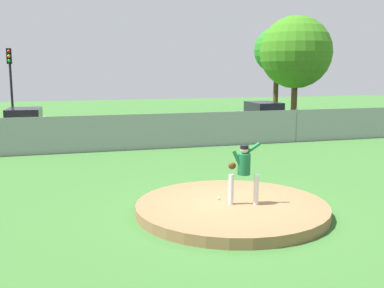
% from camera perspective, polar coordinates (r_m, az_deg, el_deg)
% --- Properties ---
extents(ground_plane, '(80.00, 80.00, 0.00)m').
position_cam_1_polar(ground_plane, '(17.39, -2.20, -2.82)').
color(ground_plane, '#386B2D').
extents(asphalt_strip, '(44.00, 7.00, 0.01)m').
position_cam_1_polar(asphalt_strip, '(25.59, -6.87, 1.04)').
color(asphalt_strip, '#2B2B2D').
rests_on(asphalt_strip, ground_plane).
extents(pitchers_mound, '(4.94, 4.94, 0.27)m').
position_cam_1_polar(pitchers_mound, '(11.81, 5.02, -8.05)').
color(pitchers_mound, olive).
rests_on(pitchers_mound, ground_plane).
extents(pitcher_youth, '(0.82, 0.33, 1.60)m').
position_cam_1_polar(pitcher_youth, '(11.47, 6.51, -3.03)').
color(pitcher_youth, silver).
rests_on(pitcher_youth, pitchers_mound).
extents(baseball, '(0.07, 0.07, 0.07)m').
position_cam_1_polar(baseball, '(12.08, 3.36, -6.80)').
color(baseball, white).
rests_on(baseball, pitchers_mound).
extents(chainlink_fence, '(37.17, 0.07, 1.75)m').
position_cam_1_polar(chainlink_fence, '(21.09, -4.88, 1.58)').
color(chainlink_fence, gray).
rests_on(chainlink_fence, ground_plane).
extents(parked_car_slate, '(1.83, 4.44, 1.73)m').
position_cam_1_polar(parked_car_slate, '(27.91, 8.98, 3.38)').
color(parked_car_slate, slate).
rests_on(parked_car_slate, ground_plane).
extents(parked_car_champagne, '(2.03, 4.20, 1.69)m').
position_cam_1_polar(parked_car_champagne, '(25.20, -20.33, 2.23)').
color(parked_car_champagne, tan).
rests_on(parked_car_champagne, ground_plane).
extents(traffic_cone_orange, '(0.40, 0.40, 0.55)m').
position_cam_1_polar(traffic_cone_orange, '(24.75, -0.88, 1.43)').
color(traffic_cone_orange, orange).
rests_on(traffic_cone_orange, asphalt_strip).
extents(traffic_light_near, '(0.28, 0.46, 4.90)m').
position_cam_1_polar(traffic_light_near, '(29.07, -21.90, 8.05)').
color(traffic_light_near, black).
rests_on(traffic_light_near, ground_plane).
extents(tree_bushy_near, '(3.72, 3.72, 7.10)m').
position_cam_1_polar(tree_bushy_near, '(38.11, 10.66, 11.47)').
color(tree_bushy_near, '#4C331E').
rests_on(tree_bushy_near, ground_plane).
extents(tree_broad_left, '(5.54, 5.54, 7.78)m').
position_cam_1_polar(tree_broad_left, '(36.36, 12.94, 11.19)').
color(tree_broad_left, '#4C331E').
rests_on(tree_broad_left, ground_plane).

